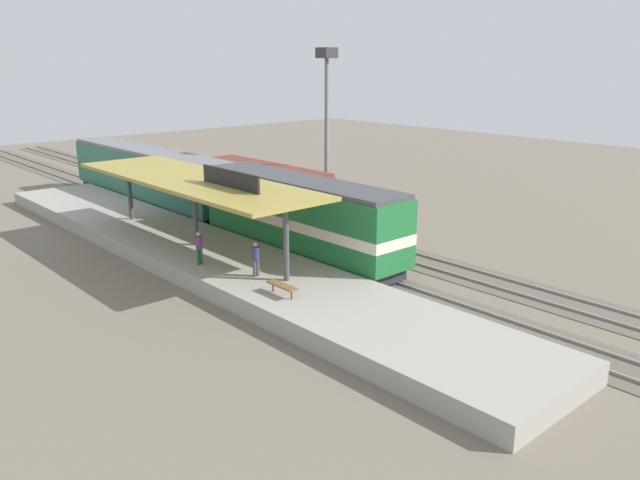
# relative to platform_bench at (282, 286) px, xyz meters

# --- Properties ---
(ground_plane) EXTENTS (120.00, 120.00, 0.00)m
(ground_plane) POSITION_rel_platform_bench_xyz_m (8.00, 9.41, -1.34)
(ground_plane) COLOR #706656
(track_near) EXTENTS (3.20, 110.00, 0.16)m
(track_near) POSITION_rel_platform_bench_xyz_m (6.00, 9.41, -1.31)
(track_near) COLOR #5F5649
(track_near) RESTS_ON ground
(track_far) EXTENTS (3.20, 110.00, 0.16)m
(track_far) POSITION_rel_platform_bench_xyz_m (10.60, 9.41, -1.31)
(track_far) COLOR #5F5649
(track_far) RESTS_ON ground
(platform) EXTENTS (6.00, 44.00, 0.90)m
(platform) POSITION_rel_platform_bench_xyz_m (1.40, 9.41, -0.89)
(platform) COLOR #9E998E
(platform) RESTS_ON ground
(station_canopy) EXTENTS (5.20, 18.00, 4.70)m
(station_canopy) POSITION_rel_platform_bench_xyz_m (1.40, 9.32, 3.19)
(station_canopy) COLOR #47474C
(station_canopy) RESTS_ON platform
(platform_bench) EXTENTS (0.44, 1.70, 0.50)m
(platform_bench) POSITION_rel_platform_bench_xyz_m (0.00, 0.00, 0.00)
(platform_bench) COLOR #333338
(platform_bench) RESTS_ON platform
(locomotive) EXTENTS (2.93, 14.43, 4.44)m
(locomotive) POSITION_rel_platform_bench_xyz_m (6.00, 5.83, 1.07)
(locomotive) COLOR #28282D
(locomotive) RESTS_ON track_near
(passenger_carriage_single) EXTENTS (2.90, 20.00, 4.24)m
(passenger_carriage_single) POSITION_rel_platform_bench_xyz_m (6.00, 23.83, 0.97)
(passenger_carriage_single) COLOR #28282D
(passenger_carriage_single) RESTS_ON track_near
(freight_car) EXTENTS (2.80, 12.00, 3.54)m
(freight_car) POSITION_rel_platform_bench_xyz_m (10.60, 15.21, 0.63)
(freight_car) COLOR #28282D
(freight_car) RESTS_ON track_far
(light_mast) EXTENTS (1.10, 1.10, 11.70)m
(light_mast) POSITION_rel_platform_bench_xyz_m (13.80, 12.15, 7.05)
(light_mast) COLOR slate
(light_mast) RESTS_ON ground
(person_waiting) EXTENTS (0.34, 0.34, 1.71)m
(person_waiting) POSITION_rel_platform_bench_xyz_m (-0.36, 6.22, 0.51)
(person_waiting) COLOR #23603D
(person_waiting) RESTS_ON platform
(person_walking) EXTENTS (0.34, 0.34, 1.71)m
(person_walking) POSITION_rel_platform_bench_xyz_m (0.68, 2.83, 0.51)
(person_walking) COLOR #4C4C51
(person_walking) RESTS_ON platform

